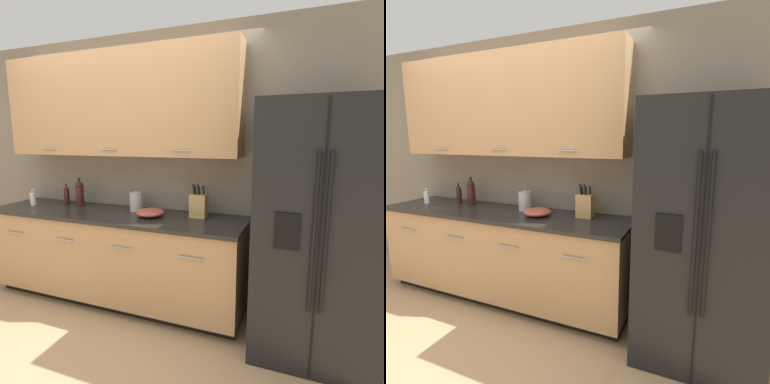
# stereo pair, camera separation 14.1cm
# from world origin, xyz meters

# --- Properties ---
(ground_plane) EXTENTS (14.00, 14.00, 0.00)m
(ground_plane) POSITION_xyz_m (0.00, 0.00, 0.00)
(ground_plane) COLOR tan
(wall_back) EXTENTS (10.00, 0.39, 2.60)m
(wall_back) POSITION_xyz_m (-0.03, 0.94, 1.52)
(wall_back) COLOR gray
(wall_back) RESTS_ON ground_plane
(counter_unit) EXTENTS (2.59, 0.64, 0.90)m
(counter_unit) POSITION_xyz_m (-0.08, 0.66, 0.46)
(counter_unit) COLOR black
(counter_unit) RESTS_ON ground_plane
(refrigerator) EXTENTS (0.85, 0.79, 1.86)m
(refrigerator) POSITION_xyz_m (1.74, 0.59, 0.93)
(refrigerator) COLOR black
(refrigerator) RESTS_ON ground_plane
(knife_block) EXTENTS (0.15, 0.11, 0.31)m
(knife_block) POSITION_xyz_m (0.75, 0.78, 1.01)
(knife_block) COLOR tan
(knife_block) RESTS_ON counter_unit
(wine_bottle) EXTENTS (0.08, 0.08, 0.30)m
(wine_bottle) POSITION_xyz_m (-0.57, 0.79, 1.04)
(wine_bottle) COLOR #3D1914
(wine_bottle) RESTS_ON counter_unit
(soap_dispenser) EXTENTS (0.06, 0.05, 0.17)m
(soap_dispenser) POSITION_xyz_m (-1.07, 0.64, 0.97)
(soap_dispenser) COLOR white
(soap_dispenser) RESTS_ON counter_unit
(oil_bottle) EXTENTS (0.06, 0.06, 0.22)m
(oil_bottle) POSITION_xyz_m (-0.76, 0.80, 1.00)
(oil_bottle) COLOR #3D1914
(oil_bottle) RESTS_ON counter_unit
(steel_canister) EXTENTS (0.13, 0.13, 0.20)m
(steel_canister) POSITION_xyz_m (0.10, 0.80, 0.99)
(steel_canister) COLOR #B7B7BA
(steel_canister) RESTS_ON counter_unit
(mixing_bowl) EXTENTS (0.26, 0.26, 0.07)m
(mixing_bowl) POSITION_xyz_m (0.33, 0.65, 0.94)
(mixing_bowl) COLOR #B24C38
(mixing_bowl) RESTS_ON counter_unit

